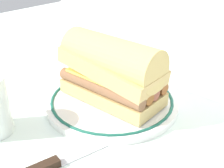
{
  "coord_description": "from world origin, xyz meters",
  "views": [
    {
      "loc": [
        0.4,
        -0.36,
        0.32
      ],
      "look_at": [
        0.02,
        -0.01,
        0.04
      ],
      "focal_mm": 50.12,
      "sensor_mm": 36.0,
      "label": 1
    }
  ],
  "objects_px": {
    "sausage_sandwich": "(112,70)",
    "butter_knife": "(65,159)",
    "plate": "(112,101)",
    "salt_shaker": "(83,49)"
  },
  "relations": [
    {
      "from": "plate",
      "to": "butter_knife",
      "type": "distance_m",
      "value": 0.18
    },
    {
      "from": "salt_shaker",
      "to": "butter_knife",
      "type": "relative_size",
      "value": 0.43
    },
    {
      "from": "salt_shaker",
      "to": "sausage_sandwich",
      "type": "bearing_deg",
      "value": -23.34
    },
    {
      "from": "butter_knife",
      "to": "salt_shaker",
      "type": "bearing_deg",
      "value": 137.4
    },
    {
      "from": "plate",
      "to": "butter_knife",
      "type": "height_order",
      "value": "plate"
    },
    {
      "from": "plate",
      "to": "sausage_sandwich",
      "type": "distance_m",
      "value": 0.07
    },
    {
      "from": "sausage_sandwich",
      "to": "butter_knife",
      "type": "relative_size",
      "value": 1.3
    },
    {
      "from": "plate",
      "to": "butter_knife",
      "type": "bearing_deg",
      "value": -66.52
    },
    {
      "from": "plate",
      "to": "butter_knife",
      "type": "relative_size",
      "value": 1.62
    },
    {
      "from": "sausage_sandwich",
      "to": "salt_shaker",
      "type": "distance_m",
      "value": 0.22
    }
  ]
}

